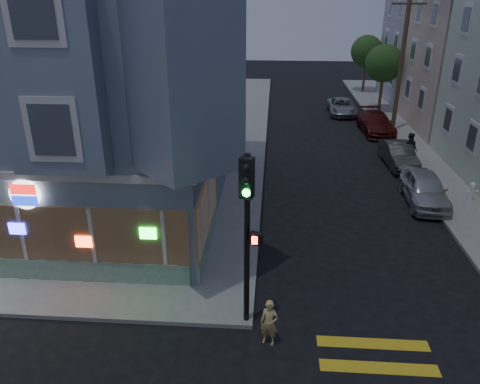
# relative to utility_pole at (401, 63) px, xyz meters

# --- Properties ---
(ground) EXTENTS (120.00, 120.00, 0.00)m
(ground) POSITION_rel_utility_pole_xyz_m (-12.00, -24.00, -4.80)
(ground) COLOR black
(ground) RESTS_ON ground
(sidewalk_nw) EXTENTS (33.00, 42.00, 0.15)m
(sidewalk_nw) POSITION_rel_utility_pole_xyz_m (-25.50, -1.00, -4.72)
(sidewalk_nw) COLOR gray
(sidewalk_nw) RESTS_ON ground
(corner_building) EXTENTS (14.60, 14.60, 11.40)m
(corner_building) POSITION_rel_utility_pole_xyz_m (-18.00, -13.02, 1.02)
(corner_building) COLOR slate
(corner_building) RESTS_ON sidewalk_nw
(row_house_d) EXTENTS (12.00, 8.60, 10.50)m
(row_house_d) POSITION_rel_utility_pole_xyz_m (7.50, 10.00, 0.60)
(row_house_d) COLOR #9B98A7
(row_house_d) RESTS_ON sidewalk_ne
(utility_pole) EXTENTS (2.20, 0.30, 9.00)m
(utility_pole) POSITION_rel_utility_pole_xyz_m (0.00, 0.00, 0.00)
(utility_pole) COLOR #4C3826
(utility_pole) RESTS_ON sidewalk_ne
(street_tree_near) EXTENTS (3.00, 3.00, 5.30)m
(street_tree_near) POSITION_rel_utility_pole_xyz_m (0.20, 6.00, -0.86)
(street_tree_near) COLOR #4C3826
(street_tree_near) RESTS_ON sidewalk_ne
(street_tree_far) EXTENTS (3.00, 3.00, 5.30)m
(street_tree_far) POSITION_rel_utility_pole_xyz_m (0.20, 14.00, -0.86)
(street_tree_far) COLOR #4C3826
(street_tree_far) RESTS_ON sidewalk_ne
(running_child) EXTENTS (0.59, 0.47, 1.43)m
(running_child) POSITION_rel_utility_pole_xyz_m (-8.50, -22.52, -4.08)
(running_child) COLOR #E3C374
(running_child) RESTS_ON ground
(pedestrian_a) EXTENTS (1.04, 0.93, 1.77)m
(pedestrian_a) POSITION_rel_utility_pole_xyz_m (-0.70, -6.91, -3.76)
(pedestrian_a) COLOR black
(pedestrian_a) RESTS_ON sidewalk_ne
(pedestrian_b) EXTENTS (0.95, 0.68, 1.50)m
(pedestrian_b) POSITION_rel_utility_pole_xyz_m (-0.70, -7.08, -3.90)
(pedestrian_b) COLOR black
(pedestrian_b) RESTS_ON sidewalk_ne
(parked_car_a) EXTENTS (1.94, 4.42, 1.48)m
(parked_car_a) POSITION_rel_utility_pole_xyz_m (-1.30, -12.34, -4.06)
(parked_car_a) COLOR #B2B6BB
(parked_car_a) RESTS_ON ground
(parked_car_b) EXTENTS (1.62, 4.14, 1.34)m
(parked_car_b) POSITION_rel_utility_pole_xyz_m (-1.30, -7.14, -4.13)
(parked_car_b) COLOR #35383A
(parked_car_b) RESTS_ON ground
(parked_car_c) EXTENTS (2.26, 5.03, 1.43)m
(parked_car_c) POSITION_rel_utility_pole_xyz_m (-1.30, -0.37, -4.08)
(parked_car_c) COLOR #581614
(parked_car_c) RESTS_ON ground
(parked_car_d) EXTENTS (2.13, 4.54, 1.26)m
(parked_car_d) POSITION_rel_utility_pole_xyz_m (-3.02, 4.93, -4.17)
(parked_car_d) COLOR #909399
(parked_car_d) RESTS_ON ground
(traffic_signal) EXTENTS (0.67, 0.60, 5.33)m
(traffic_signal) POSITION_rel_utility_pole_xyz_m (-9.18, -21.83, -1.04)
(traffic_signal) COLOR black
(traffic_signal) RESTS_ON sidewalk_nw
(fire_hydrant) EXTENTS (0.50, 0.29, 0.87)m
(fire_hydrant) POSITION_rel_utility_pole_xyz_m (1.00, -12.05, -4.19)
(fire_hydrant) COLOR white
(fire_hydrant) RESTS_ON sidewalk_ne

